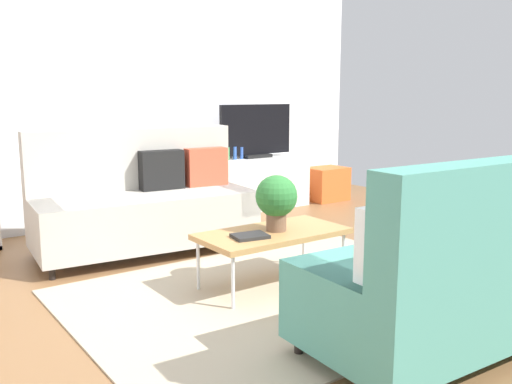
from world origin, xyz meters
TOP-DOWN VIEW (x-y plane):
  - ground_plane at (0.00, 0.00)m, footprint 7.68×7.68m
  - wall_far at (0.00, 2.80)m, footprint 6.40×0.12m
  - area_rug at (-0.03, -0.09)m, footprint 2.90×2.20m
  - couch_beige at (-0.35, 1.53)m, footprint 1.97×1.02m
  - couch_green at (0.31, -1.31)m, footprint 1.94×0.93m
  - coffee_table at (0.02, 0.11)m, footprint 1.10×0.56m
  - tv_console at (1.54, 2.46)m, footprint 1.40×0.44m
  - tv at (1.54, 2.44)m, footprint 1.00×0.20m
  - storage_trunk at (2.64, 2.36)m, footprint 0.52×0.40m
  - potted_plant at (0.05, 0.10)m, footprint 0.31×0.31m
  - table_book_0 at (-0.22, 0.05)m, footprint 0.27×0.22m
  - vase_0 at (0.96, 2.51)m, footprint 0.10×0.10m
  - bottle_0 at (1.11, 2.42)m, footprint 0.05×0.05m
  - bottle_1 at (1.22, 2.42)m, footprint 0.05×0.05m
  - bottle_2 at (1.31, 2.42)m, footprint 0.04×0.04m

SIDE VIEW (x-z plane):
  - ground_plane at x=0.00m, z-range 0.00..0.00m
  - area_rug at x=-0.03m, z-range 0.00..0.01m
  - storage_trunk at x=2.64m, z-range 0.00..0.44m
  - tv_console at x=1.54m, z-range 0.00..0.64m
  - coffee_table at x=0.02m, z-range 0.18..0.60m
  - table_book_0 at x=-0.22m, z-range 0.42..0.44m
  - couch_green at x=0.31m, z-range -0.11..0.99m
  - couch_beige at x=-0.35m, z-range -0.10..1.00m
  - potted_plant at x=0.05m, z-range 0.45..0.87m
  - vase_0 at x=0.96m, z-range 0.64..0.77m
  - bottle_2 at x=1.31m, z-range 0.64..0.78m
  - bottle_0 at x=1.11m, z-range 0.64..0.79m
  - bottle_1 at x=1.22m, z-range 0.64..0.79m
  - tv at x=1.54m, z-range 0.63..1.27m
  - wall_far at x=0.00m, z-range 0.00..2.90m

